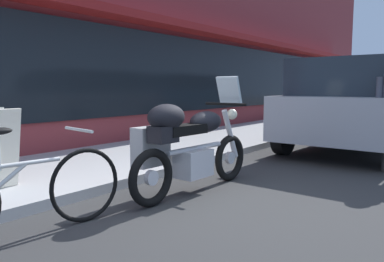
# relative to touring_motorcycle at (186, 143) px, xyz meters

# --- Properties ---
(ground_plane) EXTENTS (80.00, 80.00, 0.00)m
(ground_plane) POSITION_rel_touring_motorcycle_xyz_m (-0.42, -0.45, -0.60)
(ground_plane) COLOR #333333
(storefront_building) EXTENTS (23.92, 0.90, 7.02)m
(storefront_building) POSITION_rel_touring_motorcycle_xyz_m (7.54, 3.41, 2.84)
(storefront_building) COLOR maroon
(storefront_building) RESTS_ON ground_plane
(sidewalk_curb) EXTENTS (30.00, 2.51, 0.12)m
(sidewalk_curb) POSITION_rel_touring_motorcycle_xyz_m (8.58, 2.00, -0.54)
(sidewalk_curb) COLOR #ADADAD
(sidewalk_curb) RESTS_ON ground_plane
(touring_motorcycle) EXTENTS (2.09, 0.72, 1.38)m
(touring_motorcycle) POSITION_rel_touring_motorcycle_xyz_m (0.00, 0.00, 0.00)
(touring_motorcycle) COLOR black
(touring_motorcycle) RESTS_ON ground_plane
(parked_bicycle) EXTENTS (1.75, 0.48, 0.93)m
(parked_bicycle) POSITION_rel_touring_motorcycle_xyz_m (-1.84, 0.26, -0.22)
(parked_bicycle) COLOR black
(parked_bicycle) RESTS_ON ground_plane
(parked_minivan) EXTENTS (4.68, 2.29, 1.73)m
(parked_minivan) POSITION_rel_touring_motorcycle_xyz_m (4.60, -0.84, 0.32)
(parked_minivan) COLOR #9EA3AD
(parked_minivan) RESTS_ON ground_plane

